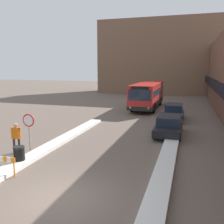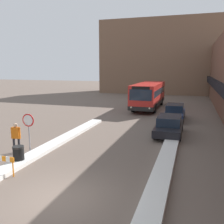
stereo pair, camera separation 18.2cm
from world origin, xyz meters
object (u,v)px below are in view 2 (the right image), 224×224
(parked_car_back, at_px, (175,112))
(stop_sign, at_px, (28,125))
(pedestrian, at_px, (16,135))
(trash_bin, at_px, (19,155))
(parked_car_front, at_px, (169,125))
(city_bus, at_px, (149,95))
(construction_barricade, at_px, (4,162))

(parked_car_back, distance_m, stop_sign, 14.43)
(pedestrian, height_order, trash_bin, pedestrian)
(parked_car_front, bearing_deg, pedestrian, -139.87)
(parked_car_front, relative_size, parked_car_back, 1.01)
(city_bus, bearing_deg, pedestrian, -103.69)
(parked_car_back, bearing_deg, stop_sign, -121.30)
(stop_sign, relative_size, construction_barricade, 2.12)
(parked_car_front, height_order, construction_barricade, parked_car_front)
(stop_sign, xyz_separation_m, pedestrian, (-0.69, -0.30, -0.62))
(parked_car_front, distance_m, trash_bin, 10.79)
(parked_car_back, xyz_separation_m, trash_bin, (-6.93, -14.00, -0.28))
(stop_sign, bearing_deg, pedestrian, -156.25)
(city_bus, xyz_separation_m, construction_barricade, (-2.99, -21.60, -1.03))
(trash_bin, bearing_deg, construction_barricade, -76.41)
(pedestrian, bearing_deg, stop_sign, 14.95)
(city_bus, distance_m, pedestrian, 19.35)
(city_bus, height_order, trash_bin, city_bus)
(city_bus, distance_m, stop_sign, 18.90)
(parked_car_back, relative_size, stop_sign, 1.92)
(stop_sign, relative_size, pedestrian, 1.30)
(trash_bin, bearing_deg, pedestrian, 131.75)
(city_bus, relative_size, parked_car_back, 2.31)
(parked_car_front, distance_m, construction_barricade, 11.72)
(parked_car_front, height_order, parked_car_back, parked_car_back)
(trash_bin, height_order, construction_barricade, trash_bin)
(parked_car_front, relative_size, construction_barricade, 4.12)
(parked_car_front, height_order, stop_sign, stop_sign)
(parked_car_front, xyz_separation_m, pedestrian, (-8.17, -6.88, 0.36))
(pedestrian, distance_m, construction_barricade, 3.25)
(city_bus, distance_m, trash_bin, 20.49)
(city_bus, distance_m, construction_barricade, 21.84)
(stop_sign, xyz_separation_m, trash_bin, (0.55, -1.69, -1.21))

